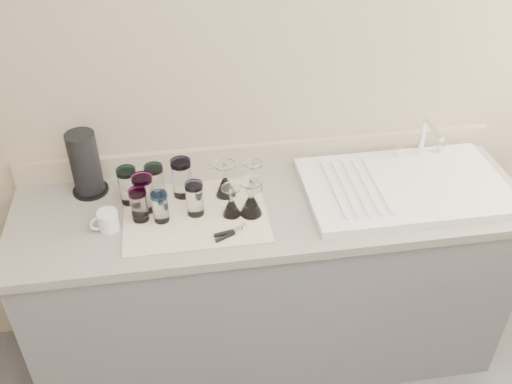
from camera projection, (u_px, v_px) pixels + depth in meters
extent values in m
cube|color=tan|center=(261.00, 90.00, 2.30)|extent=(3.50, 0.04, 2.50)
cube|color=slate|center=(271.00, 286.00, 2.56)|extent=(2.00, 0.60, 0.86)
cube|color=gray|center=(272.00, 207.00, 2.29)|extent=(2.06, 0.62, 0.04)
cube|color=white|center=(405.00, 187.00, 2.33)|extent=(0.82, 0.50, 0.03)
cylinder|color=silver|center=(423.00, 136.00, 2.44)|extent=(0.02, 0.02, 0.18)
cylinder|color=silver|center=(434.00, 130.00, 2.33)|extent=(0.02, 0.16, 0.02)
cylinder|color=silver|center=(398.00, 152.00, 2.47)|extent=(0.03, 0.03, 0.04)
cylinder|color=silver|center=(442.00, 148.00, 2.50)|extent=(0.03, 0.03, 0.04)
cube|color=white|center=(195.00, 214.00, 2.21)|extent=(0.55, 0.42, 0.01)
cylinder|color=white|center=(128.00, 188.00, 2.23)|extent=(0.07, 0.07, 0.13)
cylinder|color=teal|center=(126.00, 172.00, 2.19)|extent=(0.08, 0.08, 0.02)
cylinder|color=white|center=(155.00, 184.00, 2.25)|extent=(0.07, 0.07, 0.13)
cylinder|color=teal|center=(153.00, 169.00, 2.21)|extent=(0.08, 0.08, 0.02)
cylinder|color=white|center=(182.00, 180.00, 2.26)|extent=(0.08, 0.08, 0.14)
cylinder|color=#613CA6|center=(180.00, 163.00, 2.21)|extent=(0.08, 0.08, 0.02)
cylinder|color=white|center=(139.00, 207.00, 2.15)|extent=(0.06, 0.06, 0.12)
cylinder|color=#DE229B|center=(137.00, 192.00, 2.11)|extent=(0.07, 0.07, 0.02)
cylinder|color=white|center=(161.00, 209.00, 2.14)|extent=(0.06, 0.06, 0.11)
cylinder|color=blue|center=(159.00, 195.00, 2.11)|extent=(0.06, 0.06, 0.02)
cylinder|color=white|center=(195.00, 201.00, 2.17)|extent=(0.07, 0.07, 0.12)
cylinder|color=#9084D8|center=(194.00, 186.00, 2.13)|extent=(0.07, 0.07, 0.02)
cylinder|color=white|center=(144.00, 195.00, 2.19)|extent=(0.08, 0.08, 0.14)
cylinder|color=#E41DB7|center=(142.00, 179.00, 2.14)|extent=(0.08, 0.08, 0.02)
cone|color=white|center=(225.00, 186.00, 2.28)|extent=(0.08, 0.08, 0.08)
cylinder|color=white|center=(225.00, 172.00, 2.24)|extent=(0.01, 0.01, 0.06)
cylinder|color=white|center=(225.00, 165.00, 2.22)|extent=(0.08, 0.08, 0.01)
cone|color=white|center=(254.00, 182.00, 2.31)|extent=(0.07, 0.07, 0.07)
cylinder|color=white|center=(254.00, 170.00, 2.28)|extent=(0.01, 0.01, 0.05)
cylinder|color=white|center=(254.00, 164.00, 2.26)|extent=(0.07, 0.07, 0.01)
cone|color=white|center=(231.00, 207.00, 2.18)|extent=(0.07, 0.07, 0.07)
cylinder|color=white|center=(231.00, 195.00, 2.15)|extent=(0.01, 0.01, 0.05)
cylinder|color=white|center=(231.00, 188.00, 2.13)|extent=(0.07, 0.07, 0.01)
cone|color=white|center=(251.00, 205.00, 2.18)|extent=(0.09, 0.09, 0.08)
cylinder|color=white|center=(251.00, 190.00, 2.14)|extent=(0.01, 0.01, 0.07)
cylinder|color=white|center=(251.00, 182.00, 2.12)|extent=(0.09, 0.09, 0.01)
cube|color=silver|center=(240.00, 230.00, 2.12)|extent=(0.05, 0.04, 0.02)
cylinder|color=black|center=(227.00, 236.00, 2.09)|extent=(0.09, 0.06, 0.02)
cylinder|color=black|center=(227.00, 233.00, 2.10)|extent=(0.10, 0.04, 0.02)
cylinder|color=white|center=(108.00, 221.00, 2.12)|extent=(0.10, 0.10, 0.08)
torus|color=white|center=(98.00, 224.00, 2.11)|extent=(0.06, 0.03, 0.06)
cylinder|color=black|center=(91.00, 190.00, 2.33)|extent=(0.14, 0.14, 0.01)
cylinder|color=black|center=(85.00, 162.00, 2.25)|extent=(0.12, 0.12, 0.26)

